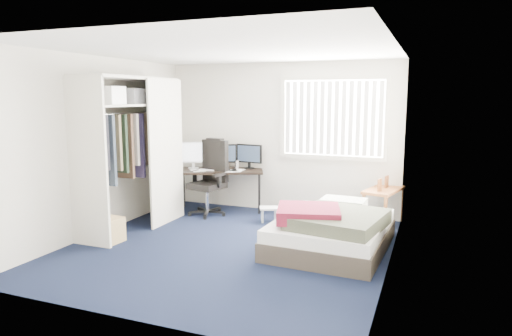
{
  "coord_description": "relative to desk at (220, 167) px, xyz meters",
  "views": [
    {
      "loc": [
        2.41,
        -5.19,
        1.94
      ],
      "look_at": [
        0.22,
        0.4,
        1.0
      ],
      "focal_mm": 32.0,
      "sensor_mm": 36.0,
      "label": 1
    }
  ],
  "objects": [
    {
      "name": "ground",
      "position": [
        0.96,
        -1.75,
        -0.75
      ],
      "size": [
        4.2,
        4.2,
        0.0
      ],
      "primitive_type": "plane",
      "color": "black",
      "rests_on": "ground"
    },
    {
      "name": "room_shell",
      "position": [
        0.96,
        -1.75,
        0.76
      ],
      "size": [
        4.2,
        4.2,
        4.2
      ],
      "color": "silver",
      "rests_on": "ground"
    },
    {
      "name": "window_assembly",
      "position": [
        1.86,
        0.29,
        0.85
      ],
      "size": [
        1.72,
        0.09,
        1.32
      ],
      "color": "white",
      "rests_on": "ground"
    },
    {
      "name": "closet",
      "position": [
        -0.71,
        -1.49,
        0.6
      ],
      "size": [
        0.64,
        1.84,
        2.22
      ],
      "color": "beige",
      "rests_on": "ground"
    },
    {
      "name": "desk",
      "position": [
        0.0,
        0.0,
        0.0
      ],
      "size": [
        1.59,
        1.18,
        1.17
      ],
      "color": "black",
      "rests_on": "ground"
    },
    {
      "name": "office_chair",
      "position": [
        -0.04,
        -0.3,
        -0.27
      ],
      "size": [
        0.71,
        0.71,
        1.26
      ],
      "color": "black",
      "rests_on": "ground"
    },
    {
      "name": "footstool",
      "position": [
        1.04,
        -0.41,
        -0.57
      ],
      "size": [
        0.35,
        0.32,
        0.23
      ],
      "color": "white",
      "rests_on": "ground"
    },
    {
      "name": "nightstand",
      "position": [
        2.71,
        0.05,
        -0.25
      ],
      "size": [
        0.59,
        0.89,
        0.74
      ],
      "color": "brown",
      "rests_on": "ground"
    },
    {
      "name": "bed",
      "position": [
        2.22,
        -1.36,
        -0.49
      ],
      "size": [
        1.45,
        1.87,
        0.6
      ],
      "color": "#383028",
      "rests_on": "ground"
    },
    {
      "name": "pine_box",
      "position": [
        -0.69,
        -2.16,
        -0.58
      ],
      "size": [
        0.47,
        0.37,
        0.33
      ],
      "primitive_type": "cube",
      "rotation": [
        0.0,
        0.0,
        -0.08
      ],
      "color": "tan",
      "rests_on": "ground"
    }
  ]
}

